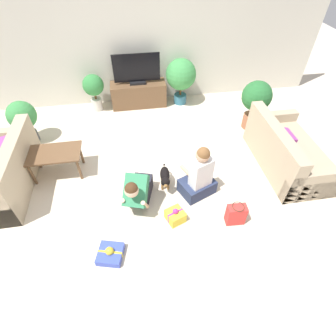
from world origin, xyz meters
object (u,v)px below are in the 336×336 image
Objects in this scene: potted_plant_corner_right at (256,100)px; dog at (165,177)px; tv at (137,71)px; potted_plant_back_right at (181,76)px; person_kneeling at (138,190)px; gift_box_b at (110,254)px; gift_bag_a at (236,214)px; tv_console at (139,94)px; gift_box_a at (175,216)px; potted_plant_back_left at (94,88)px; person_sitting at (199,177)px; sofa_right at (286,153)px; coffee_table at (54,155)px; potted_plant_corner_left at (23,118)px; sofa_left at (2,174)px.

potted_plant_corner_right is 2.50m from dog.
tv is 0.97× the size of potted_plant_back_right.
gift_box_b is at bearing -101.98° from person_kneeling.
gift_bag_a is at bearing -4.56° from person_kneeling.
gift_box_b is at bearing -113.99° from potted_plant_back_right.
tv_console is 0.56m from tv.
tv_console reaches higher than gift_box_a.
potted_plant_back_left is 0.86× the size of person_sitting.
tv is 3.42m from gift_box_a.
sofa_right is 1.65× the size of potted_plant_back_right.
person_kneeling is 2.07× the size of gift_box_b.
coffee_table is 2.24× the size of gift_box_b.
sofa_right is 3.24× the size of dog.
coffee_table is 3.88m from potted_plant_corner_right.
potted_plant_corner_left is 2.20× the size of gift_box_b.
sofa_left reaches higher than person_kneeling.
potted_plant_back_left is (-0.97, -0.05, 0.26)m from tv_console.
potted_plant_corner_right is at bearing 63.54° from gift_bag_a.
coffee_table is at bearing 162.24° from person_kneeling.
person_kneeling is (-2.62, -0.50, 0.05)m from sofa_right.
person_sitting reaches higher than gift_box_b.
sofa_left is 3.71m from gift_bag_a.
tv_console is 1.53× the size of person_kneeling.
sofa_right is 1.72m from person_sitting.
potted_plant_back_right reaches higher than sofa_right.
potted_plant_corner_right is (-0.14, 1.21, 0.35)m from sofa_right.
sofa_left is at bearing -167.93° from potted_plant_corner_right.
sofa_right is at bearing -45.91° from tv.
sofa_left is 2.61m from potted_plant_back_left.
sofa_left is at bearing -136.67° from tv_console.
potted_plant_corner_right is (4.61, 0.98, 0.35)m from sofa_left.
dog is (0.21, -2.66, -0.03)m from tv_console.
potted_plant_corner_left is 3.47m from person_sitting.
tv is 1.00× the size of potted_plant_corner_right.
potted_plant_back_left is at bearing 94.31° from gift_box_b.
tv is 3.18× the size of gift_box_a.
gift_box_b is (0.86, -1.72, -0.34)m from coffee_table.
sofa_left is 3.30m from tv.
potted_plant_corner_left is at bearing 72.68° from sofa_right.
potted_plant_back_left is (-1.93, 0.00, -0.13)m from potted_plant_back_right.
potted_plant_corner_left is (-4.46, 0.23, -0.10)m from potted_plant_corner_right.
tv is at bearing 44.09° from sofa_right.
person_kneeling is at bearing -145.37° from potted_plant_corner_right.
potted_plant_corner_left is (-4.61, 1.44, 0.26)m from sofa_right.
potted_plant_back_left reaches higher than person_kneeling.
potted_plant_corner_left is at bearing 173.29° from sofa_left.
person_kneeling is (-1.21, -2.91, -0.34)m from potted_plant_back_right.
gift_box_a is at bearing -80.12° from dog.
tv_console is at bearing 79.67° from gift_box_b.
person_sitting is 0.78m from gift_bag_a.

